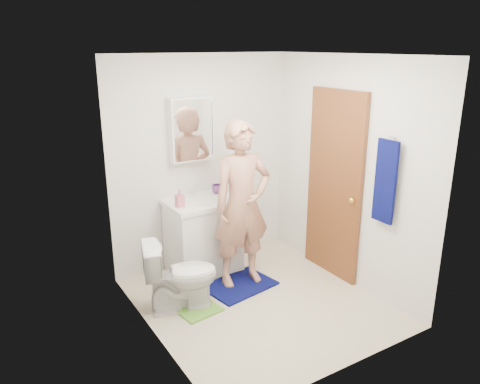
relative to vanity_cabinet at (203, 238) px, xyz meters
name	(u,v)px	position (x,y,z in m)	size (l,w,h in m)	color
floor	(259,303)	(0.15, -0.91, -0.41)	(2.20, 2.40, 0.02)	beige
ceiling	(263,53)	(0.15, -0.91, 2.01)	(2.20, 2.40, 0.02)	white
wall_back	(202,162)	(0.15, 0.30, 0.80)	(2.20, 0.02, 2.40)	silver
wall_front	(354,231)	(0.15, -2.12, 0.80)	(2.20, 0.02, 2.40)	silver
wall_left	(148,210)	(-0.96, -0.91, 0.80)	(0.02, 2.40, 2.40)	silver
wall_right	(348,172)	(1.26, -0.91, 0.80)	(0.02, 2.40, 2.40)	silver
vanity_cabinet	(203,238)	(0.00, 0.00, 0.00)	(0.75, 0.55, 0.80)	white
countertop	(202,202)	(0.00, 0.00, 0.43)	(0.79, 0.59, 0.05)	white
sink_basin	(202,201)	(0.00, 0.00, 0.44)	(0.40, 0.40, 0.03)	white
faucet	(195,191)	(0.00, 0.18, 0.51)	(0.03, 0.03, 0.12)	silver
medicine_cabinet	(191,129)	(0.00, 0.22, 1.20)	(0.50, 0.12, 0.70)	white
mirror_panel	(194,130)	(0.00, 0.16, 1.20)	(0.46, 0.01, 0.66)	white
door	(334,185)	(1.22, -0.76, 0.62)	(0.05, 0.80, 2.05)	brown
door_knob	(352,200)	(1.18, -1.08, 0.55)	(0.07, 0.07, 0.07)	gold
towel	(385,182)	(1.18, -1.48, 0.85)	(0.03, 0.24, 0.80)	#080D51
towel_hook	(393,137)	(1.22, -1.48, 1.27)	(0.02, 0.02, 0.06)	silver
toilet	(181,275)	(-0.56, -0.61, -0.04)	(0.40, 0.70, 0.71)	white
bath_mat	(239,285)	(0.15, -0.54, -0.39)	(0.72, 0.51, 0.02)	#080D51
green_rug	(199,310)	(-0.44, -0.74, -0.39)	(0.38, 0.32, 0.02)	#65AB39
soap_dispenser	(180,198)	(-0.30, -0.07, 0.54)	(0.08, 0.08, 0.18)	#D6637E
toothbrush_cup	(217,189)	(0.26, 0.14, 0.50)	(0.13, 0.13, 0.10)	#69397F
man	(242,205)	(0.22, -0.48, 0.50)	(0.64, 0.42, 1.75)	tan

